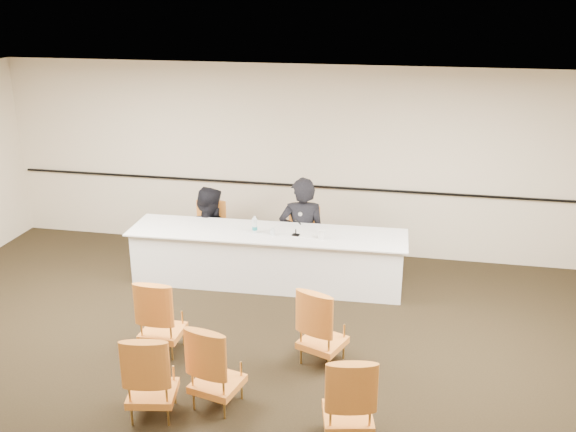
% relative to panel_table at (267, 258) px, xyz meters
% --- Properties ---
extents(floor, '(10.00, 10.00, 0.00)m').
position_rel_panel_table_xyz_m(floor, '(0.32, -2.61, -0.40)').
color(floor, black).
rests_on(floor, ground).
extents(ceiling, '(10.00, 10.00, 0.00)m').
position_rel_panel_table_xyz_m(ceiling, '(0.32, -2.61, 2.60)').
color(ceiling, white).
rests_on(ceiling, ground).
extents(wall_back, '(10.00, 0.04, 3.00)m').
position_rel_panel_table_xyz_m(wall_back, '(0.32, 1.39, 1.10)').
color(wall_back, beige).
rests_on(wall_back, ground).
extents(wall_rail, '(9.80, 0.04, 0.03)m').
position_rel_panel_table_xyz_m(wall_rail, '(0.32, 1.35, 0.70)').
color(wall_rail, black).
rests_on(wall_rail, wall_back).
extents(panel_table, '(4.00, 1.04, 0.80)m').
position_rel_panel_table_xyz_m(panel_table, '(0.00, 0.00, 0.00)').
color(panel_table, white).
rests_on(panel_table, ground).
extents(panelist_main, '(0.78, 0.58, 1.94)m').
position_rel_panel_table_xyz_m(panelist_main, '(0.41, 0.59, 0.09)').
color(panelist_main, black).
rests_on(panelist_main, ground).
extents(panelist_main_chair, '(0.52, 0.52, 0.95)m').
position_rel_panel_table_xyz_m(panelist_main_chair, '(0.41, 0.59, 0.08)').
color(panelist_main_chair, orange).
rests_on(panelist_main_chair, ground).
extents(panelist_second, '(0.99, 0.83, 1.79)m').
position_rel_panel_table_xyz_m(panelist_second, '(-1.06, 0.55, -0.06)').
color(panelist_second, black).
rests_on(panelist_second, ground).
extents(panelist_second_chair, '(0.52, 0.52, 0.95)m').
position_rel_panel_table_xyz_m(panelist_second_chair, '(-1.06, 0.55, 0.08)').
color(panelist_second_chair, orange).
rests_on(panelist_second_chair, ground).
extents(papers, '(0.30, 0.23, 0.00)m').
position_rel_panel_table_xyz_m(papers, '(0.52, -0.02, 0.40)').
color(papers, white).
rests_on(papers, panel_table).
extents(microphone, '(0.15, 0.23, 0.30)m').
position_rel_panel_table_xyz_m(microphone, '(0.43, -0.06, 0.55)').
color(microphone, black).
rests_on(microphone, panel_table).
extents(water_bottle, '(0.09, 0.09, 0.25)m').
position_rel_panel_table_xyz_m(water_bottle, '(-0.16, -0.07, 0.52)').
color(water_bottle, '#187C84').
rests_on(water_bottle, panel_table).
extents(drinking_glass, '(0.08, 0.08, 0.10)m').
position_rel_panel_table_xyz_m(drinking_glass, '(0.11, -0.11, 0.45)').
color(drinking_glass, silver).
rests_on(drinking_glass, panel_table).
extents(coffee_cup, '(0.11, 0.11, 0.14)m').
position_rel_panel_table_xyz_m(coffee_cup, '(0.80, -0.12, 0.47)').
color(coffee_cup, white).
rests_on(coffee_cup, panel_table).
extents(aud_chair_front_left, '(0.51, 0.51, 0.95)m').
position_rel_panel_table_xyz_m(aud_chair_front_left, '(-0.79, -2.06, 0.08)').
color(aud_chair_front_left, orange).
rests_on(aud_chair_front_left, ground).
extents(aud_chair_front_right, '(0.65, 0.65, 0.95)m').
position_rel_panel_table_xyz_m(aud_chair_front_right, '(1.10, -1.92, 0.08)').
color(aud_chair_front_right, orange).
rests_on(aud_chair_front_right, ground).
extents(aud_chair_back_left, '(0.58, 0.58, 0.95)m').
position_rel_panel_table_xyz_m(aud_chair_back_left, '(-0.43, -3.22, 0.08)').
color(aud_chair_back_left, orange).
rests_on(aud_chair_back_left, ground).
extents(aud_chair_back_mid, '(0.60, 0.60, 0.95)m').
position_rel_panel_table_xyz_m(aud_chair_back_mid, '(0.16, -2.94, 0.08)').
color(aud_chair_back_mid, orange).
rests_on(aud_chair_back_mid, ground).
extents(aud_chair_back_right, '(0.59, 0.59, 0.95)m').
position_rel_panel_table_xyz_m(aud_chair_back_right, '(1.53, -3.20, 0.08)').
color(aud_chair_back_right, orange).
rests_on(aud_chair_back_right, ground).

